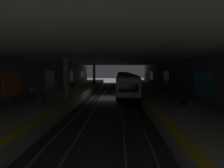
{
  "coord_description": "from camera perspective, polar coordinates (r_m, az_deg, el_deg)",
  "views": [
    {
      "loc": [
        -26.71,
        -1.16,
        4.41
      ],
      "look_at": [
        4.49,
        0.11,
        1.79
      ],
      "focal_mm": 28.21,
      "sensor_mm": 36.0,
      "label": 1
    }
  ],
  "objects": [
    {
      "name": "trash_bin",
      "position": [
        19.39,
        22.39,
        -4.27
      ],
      "size": [
        0.44,
        0.44,
        0.85
      ],
      "color": "#595B5E",
      "rests_on": "platform_left"
    },
    {
      "name": "person_waiting_near",
      "position": [
        16.8,
        -21.05,
        -3.81
      ],
      "size": [
        0.6,
        0.24,
        1.72
      ],
      "color": "#464646",
      "rests_on": "platform_right"
    },
    {
      "name": "suitcase_rolling",
      "position": [
        17.81,
        22.24,
        -5.48
      ],
      "size": [
        0.43,
        0.26,
        0.88
      ],
      "color": "black",
      "rests_on": "platform_left"
    },
    {
      "name": "wall_left",
      "position": [
        28.03,
        19.53,
        1.24
      ],
      "size": [
        60.0,
        0.56,
        5.6
      ],
      "color": "slate",
      "rests_on": "ground"
    },
    {
      "name": "bench_right_near",
      "position": [
        19.64,
        -27.34,
        -4.04
      ],
      "size": [
        1.7,
        0.47,
        0.86
      ],
      "color": "#262628",
      "rests_on": "platform_right"
    },
    {
      "name": "ground_plane",
      "position": [
        27.1,
        -0.15,
        -4.56
      ],
      "size": [
        120.0,
        120.0,
        0.0
      ],
      "primitive_type": "plane",
      "color": "#383A38"
    },
    {
      "name": "bench_left_mid",
      "position": [
        28.09,
        17.54,
        -1.21
      ],
      "size": [
        1.7,
        0.47,
        0.86
      ],
      "color": "#262628",
      "rests_on": "platform_left"
    },
    {
      "name": "track_left",
      "position": [
        27.08,
        4.52,
        -4.41
      ],
      "size": [
        60.0,
        1.53,
        0.16
      ],
      "color": "gray",
      "rests_on": "ground"
    },
    {
      "name": "platform_left",
      "position": [
        27.52,
        13.62,
        -3.45
      ],
      "size": [
        60.0,
        5.3,
        1.06
      ],
      "color": "#B7B2A8",
      "rests_on": "ground"
    },
    {
      "name": "bench_right_mid",
      "position": [
        34.82,
        -13.85,
        -0.01
      ],
      "size": [
        1.7,
        0.47,
        0.86
      ],
      "color": "#262628",
      "rests_on": "platform_right"
    },
    {
      "name": "wall_right",
      "position": [
        28.82,
        -19.27,
        1.34
      ],
      "size": [
        60.0,
        0.56,
        5.6
      ],
      "color": "slate",
      "rests_on": "ground"
    },
    {
      "name": "platform_right",
      "position": [
        28.07,
        -13.65,
        -3.29
      ],
      "size": [
        60.0,
        5.3,
        1.06
      ],
      "color": "#B7B2A8",
      "rests_on": "ground"
    },
    {
      "name": "pillar_far",
      "position": [
        39.01,
        -5.8,
        3.19
      ],
      "size": [
        0.56,
        0.56,
        4.55
      ],
      "color": "gray",
      "rests_on": "platform_right"
    },
    {
      "name": "bench_right_far",
      "position": [
        43.02,
        -10.7,
        0.94
      ],
      "size": [
        1.7,
        0.47,
        0.86
      ],
      "color": "#262628",
      "rests_on": "platform_right"
    },
    {
      "name": "pillar_near",
      "position": [
        18.86,
        -14.66,
        1.35
      ],
      "size": [
        0.56,
        0.56,
        4.55
      ],
      "color": "gray",
      "rests_on": "platform_right"
    },
    {
      "name": "ceiling_slab",
      "position": [
        26.77,
        -0.16,
        7.78
      ],
      "size": [
        60.0,
        19.4,
        0.4
      ],
      "color": "beige",
      "rests_on": "wall_left"
    },
    {
      "name": "track_right",
      "position": [
        27.26,
        -4.79,
        -4.35
      ],
      "size": [
        60.0,
        1.53,
        0.16
      ],
      "color": "gray",
      "rests_on": "ground"
    },
    {
      "name": "metro_train",
      "position": [
        37.96,
        3.89,
        1.19
      ],
      "size": [
        37.16,
        2.83,
        3.49
      ],
      "color": "silver",
      "rests_on": "track_left"
    },
    {
      "name": "person_walking_mid",
      "position": [
        20.65,
        -24.4,
        -2.34
      ],
      "size": [
        0.6,
        0.24,
        1.73
      ],
      "color": "#242424",
      "rests_on": "platform_right"
    },
    {
      "name": "backpack_on_floor",
      "position": [
        36.0,
        -12.64,
        -0.35
      ],
      "size": [
        0.3,
        0.2,
        0.4
      ],
      "color": "black",
      "rests_on": "platform_right"
    }
  ]
}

